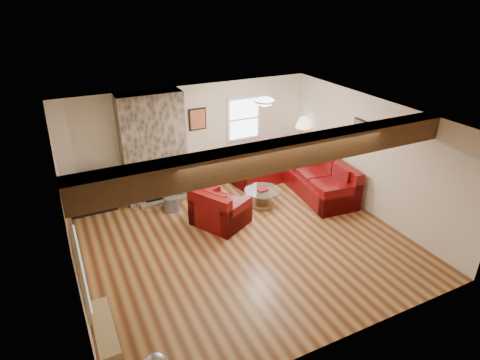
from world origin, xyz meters
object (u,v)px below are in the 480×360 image
(sofa_three, at_px, (316,175))
(tv_cabinet, at_px, (93,201))
(loveseat, at_px, (261,167))
(coffee_table, at_px, (262,198))
(television, at_px, (89,181))
(armchair_red, at_px, (220,206))
(floor_lamp, at_px, (303,126))

(sofa_three, bearing_deg, tv_cabinet, -100.34)
(sofa_three, relative_size, loveseat, 1.58)
(coffee_table, relative_size, television, 0.96)
(television, bearing_deg, tv_cabinet, 0.00)
(armchair_red, height_order, coffee_table, armchair_red)
(tv_cabinet, xyz_separation_m, floor_lamp, (5.25, -0.29, 1.06))
(coffee_table, bearing_deg, sofa_three, 1.07)
(sofa_three, height_order, loveseat, sofa_three)
(loveseat, bearing_deg, armchair_red, -149.69)
(television, bearing_deg, loveseat, -4.23)
(coffee_table, height_order, television, television)
(armchair_red, distance_m, floor_lamp, 3.37)
(armchair_red, bearing_deg, tv_cabinet, 25.25)
(armchair_red, bearing_deg, floor_lamp, -92.90)
(armchair_red, height_order, tv_cabinet, armchair_red)
(loveseat, distance_m, television, 4.08)
(floor_lamp, bearing_deg, tv_cabinet, 176.81)
(sofa_three, relative_size, coffee_table, 2.84)
(coffee_table, xyz_separation_m, television, (-3.46, 1.44, 0.53))
(sofa_three, xyz_separation_m, tv_cabinet, (-4.93, 1.42, -0.20))
(sofa_three, bearing_deg, coffee_table, -83.24)
(armchair_red, bearing_deg, loveseat, -79.62)
(tv_cabinet, bearing_deg, loveseat, -4.23)
(loveseat, xyz_separation_m, armchair_red, (-1.73, -1.40, 0.02))
(coffee_table, distance_m, floor_lamp, 2.39)
(loveseat, relative_size, armchair_red, 1.45)
(coffee_table, bearing_deg, armchair_red, -167.36)
(television, xyz_separation_m, floor_lamp, (5.25, -0.29, 0.57))
(loveseat, distance_m, armchair_red, 2.23)
(sofa_three, relative_size, television, 2.72)
(sofa_three, xyz_separation_m, loveseat, (-0.87, 1.12, -0.06))
(armchair_red, xyz_separation_m, coffee_table, (1.14, 0.26, -0.21))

